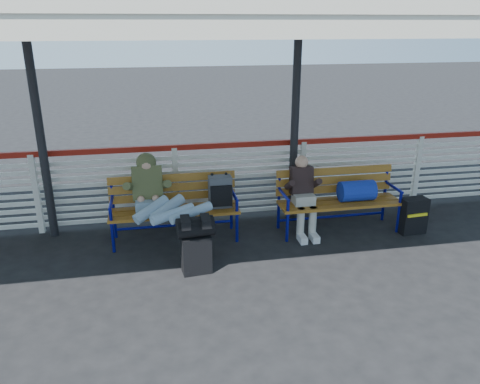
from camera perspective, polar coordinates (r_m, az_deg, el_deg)
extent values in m
plane|color=black|center=(5.70, -6.37, -11.19)|extent=(60.00, 60.00, 0.00)
cube|color=silver|center=(7.17, -7.82, 0.74)|extent=(12.00, 0.04, 1.04)
cube|color=maroon|center=(7.00, -8.05, 5.38)|extent=(12.00, 0.06, 0.08)
cube|color=silver|center=(5.79, -8.40, 21.17)|extent=(12.60, 3.60, 0.16)
cube|color=silver|center=(4.04, -6.96, 20.03)|extent=(12.60, 0.06, 0.30)
cylinder|color=black|center=(6.95, -23.18, 6.40)|extent=(0.12, 0.12, 3.00)
cylinder|color=black|center=(7.10, 6.70, 8.13)|extent=(0.12, 0.12, 3.00)
cube|color=black|center=(5.85, -5.35, -7.56)|extent=(0.38, 0.25, 0.49)
cylinder|color=black|center=(5.69, -5.47, -4.25)|extent=(0.47, 0.29, 0.25)
cube|color=#A1691F|center=(6.61, -7.97, -2.35)|extent=(1.80, 0.50, 0.04)
cube|color=#A1691F|center=(6.76, -8.20, 0.59)|extent=(1.80, 0.10, 0.40)
cylinder|color=#0C108A|center=(6.54, -15.25, -5.30)|extent=(0.04, 0.04, 0.45)
cylinder|color=#0C108A|center=(6.60, -0.38, -4.30)|extent=(0.04, 0.04, 0.45)
cylinder|color=#0C108A|center=(6.89, -15.17, -1.96)|extent=(0.04, 0.04, 0.90)
cylinder|color=#0C108A|center=(6.94, -1.08, -1.05)|extent=(0.04, 0.04, 0.90)
cube|color=#55575D|center=(6.60, -2.44, 0.06)|extent=(0.32, 0.20, 0.45)
cube|color=#A1691F|center=(7.01, 12.07, -1.30)|extent=(1.80, 0.50, 0.04)
cube|color=#A1691F|center=(7.14, 11.44, 1.46)|extent=(1.80, 0.10, 0.40)
cylinder|color=#0C108A|center=(6.65, 5.78, -4.24)|extent=(0.04, 0.04, 0.45)
cylinder|color=#0C108A|center=(7.29, 18.73, -3.01)|extent=(0.04, 0.04, 0.45)
cylinder|color=#0C108A|center=(6.98, 4.76, -1.01)|extent=(0.04, 0.04, 0.90)
cylinder|color=#0C108A|center=(7.59, 17.23, -0.11)|extent=(0.04, 0.04, 0.90)
cylinder|color=navy|center=(7.05, 14.04, 0.14)|extent=(0.51, 0.30, 0.30)
cube|color=#99B5CE|center=(6.62, -11.05, -1.66)|extent=(0.36, 0.26, 0.18)
cube|color=#474A27|center=(6.72, -11.21, 1.02)|extent=(0.42, 0.38, 0.53)
sphere|color=#474A27|center=(6.73, -11.37, 3.54)|extent=(0.28, 0.28, 0.28)
sphere|color=tan|center=(6.70, -11.36, 3.36)|extent=(0.21, 0.21, 0.21)
cube|color=black|center=(5.59, -6.67, -3.70)|extent=(0.11, 0.27, 0.10)
cube|color=black|center=(5.60, -4.22, -3.53)|extent=(0.11, 0.27, 0.10)
cube|color=#ABA79B|center=(6.82, 7.75, -0.92)|extent=(0.30, 0.24, 0.16)
cube|color=black|center=(6.86, 7.48, 1.44)|extent=(0.32, 0.23, 0.42)
sphere|color=tan|center=(6.80, 7.53, 3.65)|extent=(0.19, 0.19, 0.19)
cylinder|color=#ABA79B|center=(6.74, 7.38, -3.81)|extent=(0.11, 0.11, 0.46)
cylinder|color=#ABA79B|center=(6.80, 8.83, -3.68)|extent=(0.11, 0.11, 0.46)
cube|color=silver|center=(6.74, 7.57, -5.62)|extent=(0.10, 0.24, 0.10)
cube|color=silver|center=(6.79, 9.02, -5.48)|extent=(0.10, 0.24, 0.10)
cube|color=black|center=(7.33, 20.32, -2.71)|extent=(0.40, 0.25, 0.54)
cube|color=yellow|center=(7.22, 20.83, -2.66)|extent=(0.32, 0.05, 0.04)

